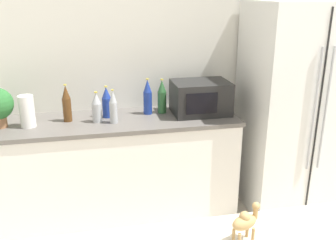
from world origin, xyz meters
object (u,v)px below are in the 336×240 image
object	(u,v)px
back_bottle_3	(148,97)
paper_towel_roll	(27,111)
back_bottle_4	(113,107)
back_bottle_5	(97,108)
refrigerator	(294,108)
back_bottle_0	(67,104)
back_bottle_2	(162,97)
back_bottle_1	(107,102)
camel_figurine	(245,221)
microwave	(201,97)

from	to	relation	value
back_bottle_3	paper_towel_roll	bearing A→B (deg)	-171.95
back_bottle_4	back_bottle_5	size ratio (longest dim) A/B	1.10
refrigerator	back_bottle_0	distance (m)	1.97
back_bottle_2	back_bottle_5	xyz separation A→B (m)	(-0.56, -0.14, -0.02)
back_bottle_4	refrigerator	bearing A→B (deg)	0.49
back_bottle_2	back_bottle_4	world-z (taller)	back_bottle_2
back_bottle_2	back_bottle_5	bearing A→B (deg)	-166.26
back_bottle_1	back_bottle_3	distance (m)	0.35
camel_figurine	back_bottle_1	bearing A→B (deg)	101.90
refrigerator	back_bottle_2	xyz separation A→B (m)	(-1.17, 0.17, 0.12)
back_bottle_3	camel_figurine	xyz separation A→B (m)	(0.06, -1.96, 0.05)
back_bottle_1	back_bottle_2	xyz separation A→B (m)	(0.48, 0.03, 0.01)
paper_towel_roll	back_bottle_1	distance (m)	0.63
microwave	back_bottle_5	bearing A→B (deg)	-176.31
back_bottle_1	back_bottle_5	xyz separation A→B (m)	(-0.09, -0.11, -0.01)
refrigerator	back_bottle_4	bearing A→B (deg)	-179.51
refrigerator	back_bottle_1	world-z (taller)	refrigerator
back_bottle_2	back_bottle_0	bearing A→B (deg)	-175.16
back_bottle_2	back_bottle_5	size ratio (longest dim) A/B	1.19
back_bottle_0	back_bottle_3	xyz separation A→B (m)	(0.67, 0.06, 0.00)
microwave	refrigerator	bearing A→B (deg)	-6.36
microwave	back_bottle_2	bearing A→B (deg)	166.07
camel_figurine	back_bottle_3	bearing A→B (deg)	91.73
refrigerator	paper_towel_roll	xyz separation A→B (m)	(-2.26, 0.03, 0.11)
refrigerator	back_bottle_0	world-z (taller)	refrigerator
back_bottle_0	back_bottle_2	bearing A→B (deg)	4.84
back_bottle_2	back_bottle_5	distance (m)	0.58
back_bottle_1	back_bottle_4	bearing A→B (deg)	-74.63
refrigerator	back_bottle_5	xyz separation A→B (m)	(-1.73, 0.04, 0.10)
back_bottle_3	back_bottle_5	bearing A→B (deg)	-163.26
refrigerator	camel_figurine	xyz separation A→B (m)	(-1.24, -1.79, 0.18)
back_bottle_1	back_bottle_3	world-z (taller)	back_bottle_3
back_bottle_1	back_bottle_5	world-z (taller)	back_bottle_1
refrigerator	back_bottle_3	world-z (taller)	refrigerator
back_bottle_5	camel_figurine	bearing A→B (deg)	-74.90
back_bottle_4	camel_figurine	world-z (taller)	back_bottle_4
back_bottle_3	back_bottle_4	distance (m)	0.36
back_bottle_0	refrigerator	bearing A→B (deg)	-3.12
back_bottle_4	camel_figurine	distance (m)	1.82
refrigerator	back_bottle_3	bearing A→B (deg)	172.60
paper_towel_roll	microwave	xyz separation A→B (m)	(1.42, 0.06, 0.01)
back_bottle_1	back_bottle_4	distance (m)	0.17
refrigerator	back_bottle_2	world-z (taller)	refrigerator
refrigerator	back_bottle_2	size ratio (longest dim) A/B	6.13
back_bottle_4	back_bottle_0	bearing A→B (deg)	161.66
back_bottle_0	back_bottle_5	size ratio (longest dim) A/B	1.22
microwave	camel_figurine	distance (m)	1.93
camel_figurine	back_bottle_0	bearing A→B (deg)	110.98
back_bottle_1	back_bottle_4	world-z (taller)	back_bottle_4
refrigerator	back_bottle_4	size ratio (longest dim) A/B	6.62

